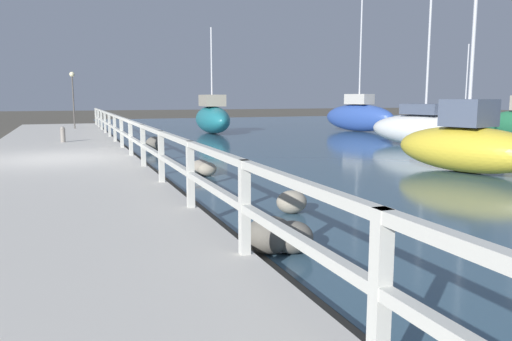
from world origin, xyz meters
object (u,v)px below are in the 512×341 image
object	(u,v)px
mooring_bollard	(63,134)
dock_lamp	(73,87)
sailboat_blue	(359,116)
sailboat_white	(425,129)
sailboat_yellow	(467,145)
sailboat_red	(465,116)
sailboat_teal	(212,117)

from	to	relation	value
mooring_bollard	dock_lamp	size ratio (longest dim) A/B	0.20
sailboat_blue	sailboat_white	xyz separation A→B (m)	(-2.38, -8.30, -0.16)
mooring_bollard	sailboat_white	size ratio (longest dim) A/B	0.10
dock_lamp	sailboat_blue	bearing A→B (deg)	-12.87
sailboat_yellow	sailboat_red	bearing A→B (deg)	30.62
sailboat_teal	sailboat_blue	bearing A→B (deg)	-7.60
sailboat_red	dock_lamp	bearing A→B (deg)	165.38
sailboat_white	mooring_bollard	bearing A→B (deg)	153.23
sailboat_teal	sailboat_blue	size ratio (longest dim) A/B	0.71
sailboat_teal	sailboat_white	xyz separation A→B (m)	(5.49, -9.73, -0.14)
sailboat_red	sailboat_yellow	world-z (taller)	sailboat_yellow
sailboat_teal	dock_lamp	bearing A→B (deg)	166.83
sailboat_red	sailboat_teal	size ratio (longest dim) A/B	0.98
mooring_bollard	sailboat_white	world-z (taller)	sailboat_white
mooring_bollard	sailboat_yellow	bearing A→B (deg)	-44.40
sailboat_blue	sailboat_white	size ratio (longest dim) A/B	1.33
mooring_bollard	sailboat_white	xyz separation A→B (m)	(12.70, -3.61, 0.11)
sailboat_yellow	sailboat_teal	world-z (taller)	sailboat_yellow
sailboat_yellow	sailboat_teal	bearing A→B (deg)	81.98
dock_lamp	sailboat_red	bearing A→B (deg)	-2.65
sailboat_blue	sailboat_teal	bearing A→B (deg)	152.21
dock_lamp	sailboat_yellow	size ratio (longest dim) A/B	0.38
sailboat_red	sailboat_blue	world-z (taller)	sailboat_blue
sailboat_teal	sailboat_red	bearing A→B (deg)	5.28
dock_lamp	sailboat_red	size ratio (longest dim) A/B	0.54
dock_lamp	sailboat_red	world-z (taller)	sailboat_red
dock_lamp	sailboat_white	size ratio (longest dim) A/B	0.50
dock_lamp	sailboat_white	bearing A→B (deg)	-43.70
mooring_bollard	sailboat_white	distance (m)	13.20
sailboat_red	sailboat_teal	bearing A→B (deg)	170.63
mooring_bollard	sailboat_yellow	xyz separation A→B (m)	(9.39, -9.20, 0.13)
mooring_bollard	sailboat_blue	bearing A→B (deg)	17.28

